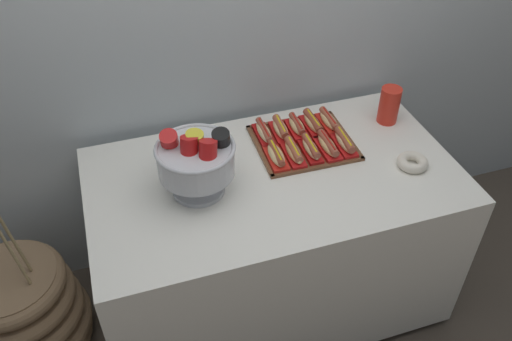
# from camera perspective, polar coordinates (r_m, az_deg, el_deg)

# --- Properties ---
(ground_plane) EXTENTS (10.00, 10.00, 0.00)m
(ground_plane) POSITION_cam_1_polar(r_m,az_deg,el_deg) (2.70, 1.57, -13.21)
(ground_plane) COLOR #4C4238
(back_wall) EXTENTS (6.00, 0.10, 2.60)m
(back_wall) POSITION_cam_1_polar(r_m,az_deg,el_deg) (2.27, -2.27, 17.63)
(back_wall) COLOR #B2BCC1
(back_wall) RESTS_ON ground_plane
(buffet_table) EXTENTS (1.48, 0.82, 0.79)m
(buffet_table) POSITION_cam_1_polar(r_m,az_deg,el_deg) (2.38, 1.75, -7.26)
(buffet_table) COLOR white
(buffet_table) RESTS_ON ground_plane
(floor_vase) EXTENTS (0.55, 0.55, 1.02)m
(floor_vase) POSITION_cam_1_polar(r_m,az_deg,el_deg) (2.58, -23.69, -13.70)
(floor_vase) COLOR #896B4C
(floor_vase) RESTS_ON ground_plane
(serving_tray) EXTENTS (0.41, 0.37, 0.01)m
(serving_tray) POSITION_cam_1_polar(r_m,az_deg,el_deg) (2.28, 5.08, 2.95)
(serving_tray) COLOR brown
(serving_tray) RESTS_ON buffet_table
(hot_dog_0) EXTENTS (0.07, 0.17, 0.06)m
(hot_dog_0) POSITION_cam_1_polar(r_m,az_deg,el_deg) (2.16, 2.17, 1.60)
(hot_dog_0) COLOR red
(hot_dog_0) RESTS_ON serving_tray
(hot_dog_1) EXTENTS (0.07, 0.17, 0.06)m
(hot_dog_1) POSITION_cam_1_polar(r_m,az_deg,el_deg) (2.18, 4.04, 1.98)
(hot_dog_1) COLOR red
(hot_dog_1) RESTS_ON serving_tray
(hot_dog_2) EXTENTS (0.06, 0.17, 0.06)m
(hot_dog_2) POSITION_cam_1_polar(r_m,az_deg,el_deg) (2.20, 5.88, 2.34)
(hot_dog_2) COLOR #B21414
(hot_dog_2) RESTS_ON serving_tray
(hot_dog_3) EXTENTS (0.07, 0.17, 0.06)m
(hot_dog_3) POSITION_cam_1_polar(r_m,az_deg,el_deg) (2.23, 7.67, 2.65)
(hot_dog_3) COLOR red
(hot_dog_3) RESTS_ON serving_tray
(hot_dog_4) EXTENTS (0.07, 0.17, 0.06)m
(hot_dog_4) POSITION_cam_1_polar(r_m,az_deg,el_deg) (2.25, 9.43, 3.01)
(hot_dog_4) COLOR red
(hot_dog_4) RESTS_ON serving_tray
(hot_dog_5) EXTENTS (0.06, 0.17, 0.06)m
(hot_dog_5) POSITION_cam_1_polar(r_m,az_deg,el_deg) (2.28, 0.86, 4.07)
(hot_dog_5) COLOR #B21414
(hot_dog_5) RESTS_ON serving_tray
(hot_dog_6) EXTENTS (0.08, 0.17, 0.06)m
(hot_dog_6) POSITION_cam_1_polar(r_m,az_deg,el_deg) (2.30, 2.65, 4.43)
(hot_dog_6) COLOR red
(hot_dog_6) RESTS_ON serving_tray
(hot_dog_7) EXTENTS (0.07, 0.16, 0.06)m
(hot_dog_7) POSITION_cam_1_polar(r_m,az_deg,el_deg) (2.32, 4.40, 4.71)
(hot_dog_7) COLOR red
(hot_dog_7) RESTS_ON serving_tray
(hot_dog_8) EXTENTS (0.07, 0.18, 0.06)m
(hot_dog_8) POSITION_cam_1_polar(r_m,az_deg,el_deg) (2.35, 6.12, 5.03)
(hot_dog_8) COLOR red
(hot_dog_8) RESTS_ON serving_tray
(hot_dog_9) EXTENTS (0.07, 0.17, 0.06)m
(hot_dog_9) POSITION_cam_1_polar(r_m,az_deg,el_deg) (2.38, 7.81, 5.27)
(hot_dog_9) COLOR red
(hot_dog_9) RESTS_ON serving_tray
(punch_bowl) EXTENTS (0.30, 0.30, 0.27)m
(punch_bowl) POSITION_cam_1_polar(r_m,az_deg,el_deg) (1.96, -6.44, 1.32)
(punch_bowl) COLOR silver
(punch_bowl) RESTS_ON buffet_table
(cup_stack) EXTENTS (0.09, 0.09, 0.17)m
(cup_stack) POSITION_cam_1_polar(r_m,az_deg,el_deg) (2.44, 14.06, 6.80)
(cup_stack) COLOR red
(cup_stack) RESTS_ON buffet_table
(donut) EXTENTS (0.13, 0.13, 0.04)m
(donut) POSITION_cam_1_polar(r_m,az_deg,el_deg) (2.24, 16.40, 0.86)
(donut) COLOR silver
(donut) RESTS_ON buffet_table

